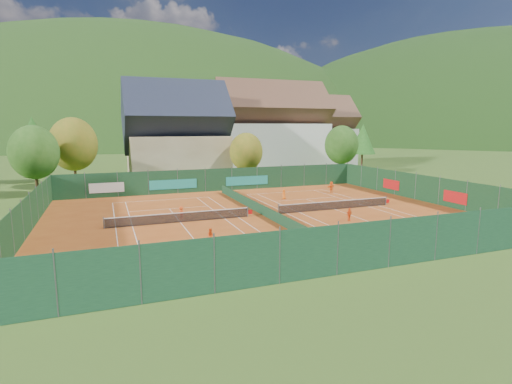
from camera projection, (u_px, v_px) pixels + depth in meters
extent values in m
plane|color=#325119|center=(263.00, 216.00, 38.49)|extent=(600.00, 600.00, 0.00)
cube|color=#A14617|center=(263.00, 216.00, 38.49)|extent=(40.00, 32.00, 0.01)
cube|color=white|center=(162.00, 200.00, 46.65)|extent=(10.97, 0.06, 0.00)
cube|color=white|center=(215.00, 265.00, 24.72)|extent=(10.97, 0.06, 0.00)
cube|color=white|center=(116.00, 228.00, 33.77)|extent=(0.06, 23.77, 0.00)
cube|color=white|center=(239.00, 218.00, 37.61)|extent=(0.06, 23.77, 0.00)
cube|color=white|center=(133.00, 226.00, 34.25)|extent=(0.06, 23.77, 0.00)
cube|color=white|center=(225.00, 219.00, 37.13)|extent=(0.06, 23.77, 0.00)
cube|color=white|center=(169.00, 209.00, 41.59)|extent=(8.23, 0.06, 0.00)
cube|color=white|center=(196.00, 241.00, 29.78)|extent=(8.23, 0.06, 0.00)
cube|color=white|center=(180.00, 222.00, 35.69)|extent=(0.06, 12.80, 0.00)
cube|color=white|center=(286.00, 192.00, 52.25)|extent=(10.97, 0.06, 0.00)
cube|color=white|center=(419.00, 239.00, 30.32)|extent=(10.97, 0.06, 0.00)
cube|color=white|center=(287.00, 213.00, 39.37)|extent=(0.06, 23.77, 0.00)
cube|color=white|center=(379.00, 206.00, 43.20)|extent=(0.06, 23.77, 0.00)
cube|color=white|center=(299.00, 212.00, 39.85)|extent=(0.06, 23.77, 0.00)
cube|color=white|center=(368.00, 207.00, 42.72)|extent=(0.06, 23.77, 0.00)
cube|color=white|center=(306.00, 199.00, 47.19)|extent=(8.23, 0.06, 0.00)
cube|color=white|center=(374.00, 223.00, 35.38)|extent=(8.23, 0.06, 0.00)
cube|color=white|center=(335.00, 209.00, 41.28)|extent=(0.06, 12.80, 0.00)
cylinder|color=#59595B|center=(104.00, 223.00, 33.37)|extent=(0.10, 0.10, 1.02)
cylinder|color=#59595B|center=(248.00, 212.00, 37.85)|extent=(0.10, 0.10, 1.02)
cube|color=black|center=(180.00, 218.00, 35.62)|extent=(12.80, 0.02, 0.86)
cube|color=white|center=(180.00, 213.00, 35.55)|extent=(12.80, 0.04, 0.06)
cube|color=red|center=(250.00, 212.00, 37.94)|extent=(0.40, 0.04, 0.40)
cylinder|color=#59595B|center=(279.00, 209.00, 38.97)|extent=(0.10, 0.10, 1.02)
cylinder|color=#59595B|center=(386.00, 201.00, 43.44)|extent=(0.10, 0.10, 1.02)
cube|color=black|center=(335.00, 205.00, 41.21)|extent=(12.80, 0.02, 0.86)
cube|color=white|center=(335.00, 201.00, 41.14)|extent=(12.80, 0.04, 0.06)
cube|color=red|center=(388.00, 201.00, 43.54)|extent=(0.40, 0.04, 0.40)
cube|color=#13351F|center=(263.00, 210.00, 38.41)|extent=(0.03, 28.80, 1.00)
cube|color=#14371E|center=(219.00, 180.00, 53.01)|extent=(40.00, 0.04, 3.00)
cube|color=teal|center=(173.00, 184.00, 50.90)|extent=(6.00, 0.03, 1.20)
cube|color=teal|center=(247.00, 181.00, 54.40)|extent=(6.00, 0.03, 1.20)
cube|color=silver|center=(107.00, 188.00, 48.11)|extent=(4.00, 0.03, 1.20)
cube|color=#163D25|center=(364.00, 247.00, 23.48)|extent=(40.00, 0.04, 3.00)
cube|color=#15391B|center=(27.00, 217.00, 31.25)|extent=(0.04, 32.00, 3.00)
cube|color=#12331A|center=(427.00, 189.00, 45.24)|extent=(0.04, 32.00, 3.00)
cube|color=#B21414|center=(455.00, 197.00, 41.58)|extent=(0.03, 3.00, 1.20)
cube|color=#B21414|center=(391.00, 184.00, 50.80)|extent=(0.03, 3.00, 1.20)
cube|color=#BFB087|center=(177.00, 158.00, 64.55)|extent=(15.00, 12.00, 7.00)
cube|color=#1E2333|center=(176.00, 117.00, 63.50)|extent=(16.20, 12.00, 12.00)
cube|color=silver|center=(271.00, 148.00, 76.57)|extent=(20.00, 11.00, 9.00)
cube|color=brown|center=(271.00, 109.00, 75.40)|extent=(21.60, 11.00, 11.00)
cube|color=silver|center=(315.00, 147.00, 88.93)|extent=(16.00, 10.00, 8.00)
cube|color=brown|center=(316.00, 117.00, 87.88)|extent=(17.28, 10.00, 10.00)
cylinder|color=#49311A|center=(37.00, 185.00, 49.02)|extent=(0.36, 0.36, 2.80)
ellipsoid|color=#285418|center=(34.00, 152.00, 48.37)|extent=(5.72, 5.72, 6.58)
cylinder|color=#422917|center=(76.00, 176.00, 55.93)|extent=(0.36, 0.36, 3.15)
ellipsoid|color=olive|center=(73.00, 144.00, 55.20)|extent=(6.44, 6.44, 7.40)
cylinder|color=#442918|center=(36.00, 171.00, 61.18)|extent=(0.36, 0.36, 3.50)
cone|color=#1C5217|center=(33.00, 138.00, 60.37)|extent=(5.60, 5.60, 6.50)
cylinder|color=#452D18|center=(246.00, 175.00, 60.69)|extent=(0.36, 0.36, 2.45)
ellipsoid|color=olive|center=(246.00, 152.00, 60.12)|extent=(5.01, 5.01, 5.76)
cylinder|color=#4A321A|center=(341.00, 168.00, 68.80)|extent=(0.36, 0.36, 2.80)
ellipsoid|color=#265217|center=(342.00, 145.00, 68.15)|extent=(5.72, 5.72, 6.58)
cylinder|color=#452818|center=(362.00, 162.00, 79.65)|extent=(0.36, 0.36, 3.15)
cone|color=#1E5718|center=(363.00, 139.00, 78.92)|extent=(5.04, 5.04, 5.85)
cylinder|color=#452B18|center=(307.00, 159.00, 84.21)|extent=(0.36, 0.36, 3.50)
ellipsoid|color=olive|center=(308.00, 135.00, 83.40)|extent=(7.15, 7.15, 8.22)
ellipsoid|color=black|center=(138.00, 190.00, 325.66)|extent=(440.00, 440.00, 242.00)
ellipsoid|color=black|center=(463.00, 189.00, 304.00)|extent=(380.00, 380.00, 220.40)
cylinder|color=slate|center=(432.00, 230.00, 31.52)|extent=(0.02, 0.02, 0.80)
cylinder|color=slate|center=(435.00, 230.00, 31.62)|extent=(0.02, 0.02, 0.80)
cylinder|color=slate|center=(430.00, 229.00, 31.79)|extent=(0.02, 0.02, 0.80)
cylinder|color=slate|center=(432.00, 229.00, 31.90)|extent=(0.02, 0.02, 0.80)
cube|color=slate|center=(433.00, 228.00, 31.68)|extent=(0.34, 0.34, 0.30)
ellipsoid|color=#CCD833|center=(433.00, 227.00, 31.68)|extent=(0.28, 0.28, 0.16)
sphere|color=#CCD833|center=(190.00, 251.00, 27.32)|extent=(0.07, 0.07, 0.07)
sphere|color=#CCD833|center=(355.00, 246.00, 28.58)|extent=(0.07, 0.07, 0.07)
sphere|color=#CCD833|center=(265.00, 204.00, 44.30)|extent=(0.07, 0.07, 0.07)
imported|color=#D35D12|center=(194.00, 253.00, 24.63)|extent=(0.68, 0.65, 1.57)
imported|color=#E34B14|center=(211.00, 236.00, 29.07)|extent=(0.64, 0.54, 1.19)
imported|color=#FC4F16|center=(181.00, 213.00, 36.75)|extent=(0.82, 0.51, 1.23)
imported|color=#F05115|center=(349.00, 214.00, 36.22)|extent=(0.77, 0.48, 1.22)
imported|color=orange|center=(284.00, 194.00, 47.16)|extent=(0.68, 0.58, 1.18)
imported|color=orange|center=(331.00, 187.00, 51.68)|extent=(1.43, 0.82, 1.47)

